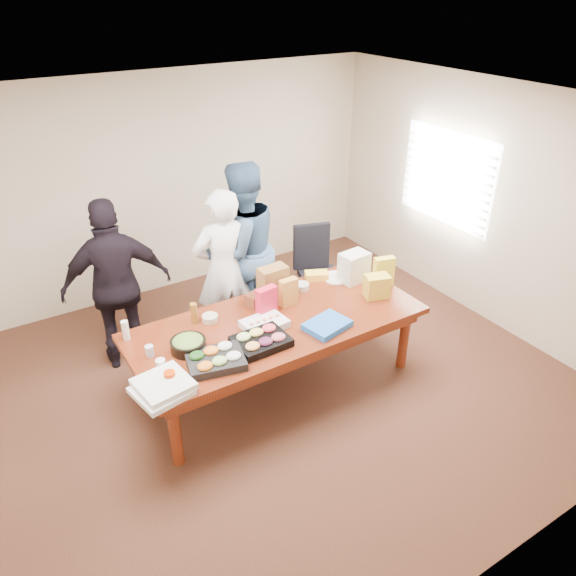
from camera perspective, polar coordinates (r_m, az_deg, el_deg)
floor at (r=5.65m, az=-1.08°, el=-9.88°), size 5.50×5.00×0.02m
ceiling at (r=4.44m, az=-1.43°, el=18.26°), size 5.50×5.00×0.02m
wall_back at (r=6.99m, az=-11.99°, el=10.42°), size 5.50×0.04×2.70m
wall_front at (r=3.39m, az=21.80°, el=-14.41°), size 5.50×0.04×2.70m
wall_right at (r=6.61m, az=19.90°, el=8.13°), size 0.04×5.00×2.70m
window_panel at (r=6.90m, az=16.15°, el=10.95°), size 0.03×1.40×1.10m
window_blinds at (r=6.87m, az=15.92°, el=10.91°), size 0.04×1.36×1.00m
conference_table at (r=5.41m, az=-1.12°, el=-6.74°), size 2.80×1.20×0.75m
office_chair at (r=6.50m, az=3.37°, el=1.48°), size 0.67×0.67×1.04m
person_center at (r=5.81m, az=-6.69°, el=1.87°), size 0.68×0.48×1.79m
person_right at (r=6.04m, az=-4.85°, el=4.00°), size 1.07×0.90×1.96m
person_left at (r=5.71m, az=-17.36°, el=0.25°), size 1.13×0.61×1.82m
veggie_tray at (r=4.67m, az=-7.55°, el=-7.48°), size 0.55×0.47×0.07m
fruit_tray at (r=4.86m, az=-2.82°, el=-5.57°), size 0.47×0.37×0.07m
sheet_cake at (r=5.09m, az=-2.46°, el=-3.74°), size 0.41×0.32×0.07m
salad_bowl at (r=4.86m, az=-10.34°, el=-5.88°), size 0.33×0.33×0.10m
chip_bag_blue at (r=5.09m, az=4.09°, el=-3.88°), size 0.45×0.38×0.06m
chip_bag_red at (r=5.20m, az=-2.24°, el=-1.47°), size 0.22×0.12×0.30m
chip_bag_yellow at (r=5.79m, az=9.92°, el=1.70°), size 0.23×0.14×0.32m
chip_bag_orange at (r=5.37m, az=0.05°, el=-0.44°), size 0.18×0.08×0.28m
mayo_jar at (r=5.59m, az=-1.33°, el=-0.00°), size 0.11×0.11×0.14m
mustard_bottle at (r=5.53m, az=-1.42°, el=-0.16°), size 0.08×0.08×0.17m
dressing_bottle at (r=5.19m, az=-9.76°, el=-2.60°), size 0.08×0.08×0.20m
ranch_bottle at (r=5.10m, az=-16.55°, el=-4.25°), size 0.07×0.07×0.19m
banana_bunch at (r=5.89m, az=2.99°, el=1.29°), size 0.28×0.23×0.08m
bread_loaf at (r=5.47m, az=-3.02°, el=-0.90°), size 0.32×0.22×0.12m
kraft_bag at (r=5.41m, az=-1.57°, el=0.37°), size 0.29×0.18×0.38m
red_cup at (r=4.51m, az=-12.18°, el=-9.17°), size 0.11×0.11×0.12m
clear_cup_a at (r=4.67m, az=-13.09°, el=-7.85°), size 0.09×0.09×0.11m
clear_cup_b at (r=4.86m, az=-14.22°, el=-6.38°), size 0.09×0.09×0.10m
pizza_box_lower at (r=4.46m, az=-13.03°, el=-10.42°), size 0.46×0.46×0.05m
pizza_box_upper at (r=4.45m, az=-12.84°, el=-9.70°), size 0.45×0.45×0.05m
plate_a at (r=5.90m, az=4.98°, el=0.88°), size 0.26×0.26×0.01m
plate_b at (r=5.95m, az=4.95°, el=1.20°), size 0.28×0.28×0.02m
dip_bowl_a at (r=5.70m, az=1.43°, el=0.17°), size 0.16×0.16×0.06m
dip_bowl_b at (r=5.23m, az=-8.12°, el=-3.13°), size 0.16×0.16×0.06m
grocery_bag_white at (r=5.85m, az=6.88°, el=2.19°), size 0.31×0.24×0.32m
grocery_bag_yellow at (r=5.59m, az=9.22°, el=0.18°), size 0.28×0.23×0.24m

